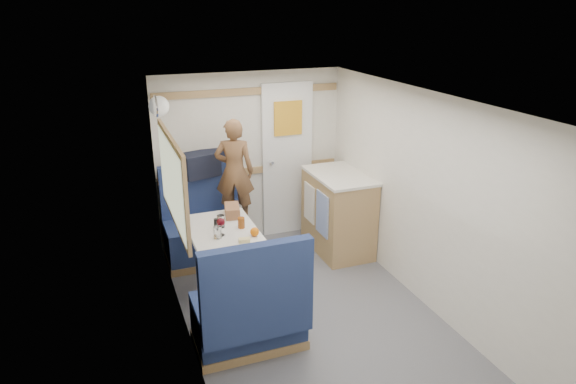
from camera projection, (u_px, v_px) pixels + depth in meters
name	position (u px, v px, depth m)	size (l,w,h in m)	color
floor	(329.00, 340.00, 4.38)	(4.50, 4.50, 0.00)	#515156
ceiling	(336.00, 107.00, 3.69)	(4.50, 4.50, 0.00)	silver
wall_back	(250.00, 158.00, 6.01)	(2.20, 0.02, 2.00)	silver
wall_left	(193.00, 256.00, 3.67)	(0.02, 4.50, 2.00)	silver
wall_right	(449.00, 215.00, 4.40)	(0.02, 4.50, 2.00)	silver
oak_trim_low	(251.00, 171.00, 6.04)	(2.15, 0.02, 0.08)	#9A7945
oak_trim_high	(249.00, 91.00, 5.72)	(2.15, 0.02, 0.08)	#9A7945
side_window	(172.00, 181.00, 4.47)	(0.04, 1.30, 0.72)	#969C84
rear_door	(287.00, 157.00, 6.14)	(0.62, 0.12, 1.86)	white
dinette_table	(223.00, 244.00, 4.85)	(0.62, 0.92, 0.72)	white
bench_far	(206.00, 233.00, 5.70)	(0.90, 0.59, 1.05)	#181D4D
bench_near	(250.00, 317.00, 4.18)	(0.90, 0.59, 1.05)	#181D4D
ledge	(198.00, 177.00, 5.72)	(0.90, 0.14, 0.04)	#9A7945
dome_light	(159.00, 106.00, 5.06)	(0.20, 0.20, 0.20)	white
galley_counter	(338.00, 212.00, 5.85)	(0.57, 0.92, 0.92)	#9A7945
person	(234.00, 171.00, 5.46)	(0.42, 0.27, 1.14)	brown
duffel_bag	(205.00, 163.00, 5.70)	(0.54, 0.26, 0.26)	black
tray	(243.00, 239.00, 4.57)	(0.25, 0.33, 0.02)	silver
orange_fruit	(255.00, 232.00, 4.60)	(0.08, 0.08, 0.08)	#EC560A
cheese_block	(244.00, 240.00, 4.49)	(0.10, 0.06, 0.03)	#F5DC8D
wine_glass	(221.00, 223.00, 4.62)	(0.08, 0.08, 0.17)	white
tumbler_left	(218.00, 232.00, 4.59)	(0.07, 0.07, 0.11)	white
tumbler_right	(221.00, 221.00, 4.82)	(0.07, 0.07, 0.12)	white
beer_glass	(241.00, 223.00, 4.80)	(0.07, 0.07, 0.10)	brown
pepper_grinder	(216.00, 224.00, 4.78)	(0.04, 0.04, 0.10)	black
salt_grinder	(216.00, 224.00, 4.80)	(0.03, 0.03, 0.09)	white
bread_loaf	(232.00, 211.00, 5.08)	(0.14, 0.26, 0.11)	brown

